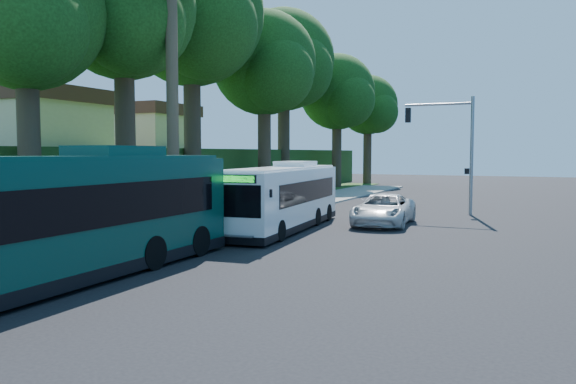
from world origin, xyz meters
The scene contains 18 objects.
ground centered at (0.00, 0.00, 0.00)m, with size 140.00×140.00×0.00m, color black.
sidewalk centered at (-7.30, 0.00, 0.06)m, with size 4.50×70.00×0.12m, color gray.
red_curb centered at (-5.00, -4.00, 0.07)m, with size 0.25×30.00×0.13m, color maroon.
grass_verge centered at (-13.00, 5.00, 0.03)m, with size 8.00×70.00×0.06m, color #234719.
bus_shelter centered at (-7.26, -2.86, 1.81)m, with size 3.20×1.51×2.55m.
stop_sign_pole centered at (-5.40, -5.00, 2.08)m, with size 0.35×0.06×3.17m.
traffic_signal_pole centered at (3.78, 10.00, 4.42)m, with size 4.10×0.30×7.00m.
hillside_backdrop centered at (-26.30, 15.10, 2.44)m, with size 24.00×60.00×8.80m.
tree_0 centered at (-12.40, -0.02, 11.20)m, with size 8.40×8.00×15.70m.
tree_1 centered at (-13.37, 7.98, 12.73)m, with size 10.50×10.00×18.26m.
tree_2 centered at (-11.89, 15.98, 10.48)m, with size 8.82×8.40×15.12m.
tree_3 centered at (-13.88, 23.98, 11.98)m, with size 10.08×9.60×17.28m.
tree_4 centered at (-11.40, 31.98, 9.73)m, with size 8.40×8.00×14.14m.
tree_5 centered at (-10.41, 39.99, 8.96)m, with size 7.35×7.00×12.86m.
tree_6 centered at (-12.91, -6.01, 9.71)m, with size 7.56×7.20×13.74m.
white_bus centered at (-2.61, -0.29, 1.59)m, with size 3.37×11.12×3.26m.
teal_bus centered at (-3.65, -12.80, 1.91)m, with size 2.92×13.13×3.91m.
pickup centered at (1.30, 3.38, 0.79)m, with size 2.61×5.66×1.57m, color silver.
Camera 1 is at (8.75, -24.68, 3.69)m, focal length 35.00 mm.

